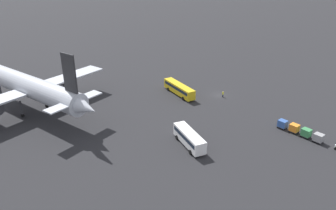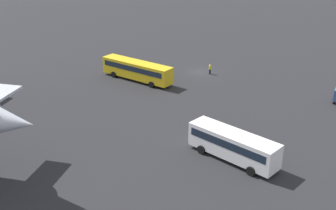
# 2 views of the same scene
# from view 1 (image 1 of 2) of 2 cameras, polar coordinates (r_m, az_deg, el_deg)

# --- Properties ---
(ground_plane) EXTENTS (600.00, 600.00, 0.00)m
(ground_plane) POSITION_cam_1_polar(r_m,az_deg,el_deg) (96.11, 8.78, 1.76)
(ground_plane) COLOR #232326
(airplane) EXTENTS (50.76, 43.60, 18.32)m
(airplane) POSITION_cam_1_polar(r_m,az_deg,el_deg) (89.88, -23.29, 3.06)
(airplane) COLOR #B2B7C1
(airplane) RESTS_ON ground
(shuttle_bus_near) EXTENTS (13.21, 5.18, 3.12)m
(shuttle_bus_near) POSITION_cam_1_polar(r_m,az_deg,el_deg) (94.60, 1.96, 2.90)
(shuttle_bus_near) COLOR gold
(shuttle_bus_near) RESTS_ON ground
(shuttle_bus_far) EXTENTS (10.67, 5.86, 3.17)m
(shuttle_bus_far) POSITION_cam_1_polar(r_m,az_deg,el_deg) (69.48, 3.72, -5.67)
(shuttle_bus_far) COLOR white
(shuttle_bus_far) RESTS_ON ground
(worker_person) EXTENTS (0.38, 0.38, 1.74)m
(worker_person) POSITION_cam_1_polar(r_m,az_deg,el_deg) (94.48, 9.54, 1.87)
(worker_person) COLOR #1E1E2D
(worker_person) RESTS_ON ground
(cargo_cart_grey) EXTENTS (2.06, 1.76, 2.06)m
(cargo_cart_grey) POSITION_cam_1_polar(r_m,az_deg,el_deg) (77.77, 24.75, -5.19)
(cargo_cart_grey) COLOR #38383D
(cargo_cart_grey) RESTS_ON ground
(cargo_cart_green) EXTENTS (2.06, 1.76, 2.06)m
(cargo_cart_green) POSITION_cam_1_polar(r_m,az_deg,el_deg) (78.78, 22.93, -4.45)
(cargo_cart_green) COLOR #38383D
(cargo_cart_green) RESTS_ON ground
(cargo_cart_orange) EXTENTS (2.06, 1.76, 2.06)m
(cargo_cart_orange) POSITION_cam_1_polar(r_m,az_deg,el_deg) (79.81, 21.14, -3.75)
(cargo_cart_orange) COLOR #38383D
(cargo_cart_orange) RESTS_ON ground
(cargo_cart_blue) EXTENTS (2.06, 1.76, 2.06)m
(cargo_cart_blue) POSITION_cam_1_polar(r_m,az_deg,el_deg) (80.78, 19.33, -3.11)
(cargo_cart_blue) COLOR #38383D
(cargo_cart_blue) RESTS_ON ground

